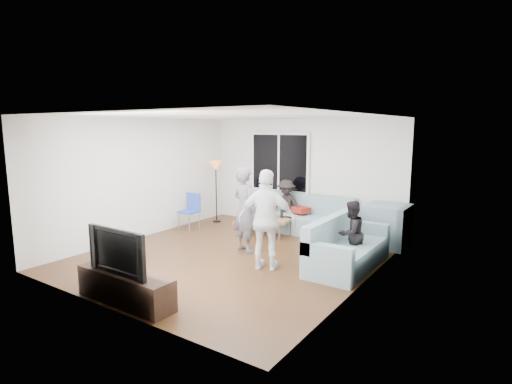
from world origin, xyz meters
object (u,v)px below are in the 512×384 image
Objects in this scene: player_left at (245,210)px; sofa_back_section at (302,214)px; coffee_table at (266,226)px; tv_console at (125,287)px; side_chair at (189,212)px; player_right at (267,220)px; television at (123,250)px; spectator_right at (351,233)px; spectator_back at (286,205)px; sofa_right_section at (348,243)px; floor_lamp at (216,192)px.

sofa_back_section is at bearing -79.09° from player_left.
coffee_table is 4.12m from tv_console.
side_chair is (-1.74, -0.66, 0.23)m from coffee_table.
player_right is 2.41m from television.
side_chair is 0.78× the size of television.
television is (0.00, 0.00, 0.54)m from tv_console.
side_chair is 4.04m from television.
spectator_right is (2.00, 0.38, -0.26)m from player_left.
spectator_right is at bearing -28.63° from spectator_back.
sofa_right_section is 0.18m from spectator_right.
player_left is 2.84m from television.
side_chair is 0.50× the size of player_right.
player_left is 1.07m from player_right.
television is at bearing -85.57° from coffee_table.
spectator_back is 0.74× the size of tv_console.
spectator_back is at bearing 31.30° from side_chair.
spectator_back is at bearing 176.15° from sofa_back_section.
player_right is (0.89, -0.60, 0.03)m from player_left.
spectator_back is (-1.09, 2.56, -0.26)m from player_right.
floor_lamp reaches higher than television.
player_right is 1.51m from spectator_right.
player_left is at bearing -38.37° from floor_lamp.
player_right is 2.80m from spectator_back.
television reaches higher than coffee_table.
spectator_back is at bearing 92.31° from tv_console.
floor_lamp is 3.71m from player_right.
spectator_right is (1.76, -1.55, 0.15)m from sofa_back_section.
tv_console is at bearing -80.58° from spectator_back.
side_chair is (-2.31, -1.31, 0.01)m from sofa_back_section.
spectator_back is 4.82m from tv_console.
tv_console is (-0.25, -4.77, -0.20)m from sofa_back_section.
side_chair is 2.31m from spectator_back.
player_left reaches higher than spectator_back.
spectator_right reaches higher than television.
coffee_table is 0.92× the size of spectator_back.
coffee_table is 2.52m from spectator_right.
sofa_right_section is at bearing 19.93° from spectator_right.
floor_lamp is 0.97× the size of tv_console.
player_left is (-2.00, -0.28, 0.41)m from sofa_right_section.
spectator_back is (0.12, 0.69, 0.39)m from coffee_table.
spectator_back is (-0.20, 1.96, -0.24)m from player_left.
sofa_right_section reaches higher than coffee_table.
player_right is at bearing -26.85° from side_chair.
sofa_back_section is 1.93× the size of spectator_back.
television is at bearing 0.00° from tv_console.
floor_lamp reaches higher than coffee_table.
television is (0.32, -4.11, 0.56)m from coffee_table.
tv_console is (0.32, -4.11, 0.02)m from coffee_table.
floor_lamp is at bearing 85.56° from side_chair.
floor_lamp is 4.93m from television.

